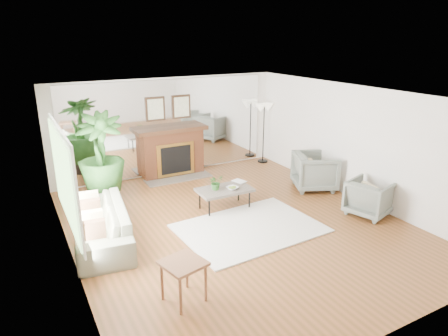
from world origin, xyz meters
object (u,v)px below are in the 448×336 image
coffee_table (225,190)px  potted_ficus (101,157)px  sofa (100,224)px  armchair_front (369,198)px  side_table (183,268)px  fireplace (173,151)px  armchair_back (315,171)px  floor_lamp (264,112)px

coffee_table → potted_ficus: (-2.16, 1.46, 0.66)m
sofa → coffee_table: bearing=101.0°
armchair_front → side_table: size_ratio=1.25×
potted_ficus → fireplace: bearing=27.3°
armchair_back → armchair_front: bearing=-155.0°
armchair_back → side_table: bearing=143.8°
potted_ficus → armchair_front: bearing=-34.1°
potted_ficus → floor_lamp: (4.71, 0.88, 0.38)m
potted_ficus → floor_lamp: bearing=10.6°
armchair_back → potted_ficus: size_ratio=0.48×
armchair_back → floor_lamp: 2.56m
side_table → sofa: bearing=105.6°
fireplace → armchair_front: bearing=-58.0°
side_table → fireplace: bearing=69.8°
sofa → floor_lamp: (5.15, 2.52, 1.11)m
coffee_table → fireplace: bearing=93.6°
sofa → potted_ficus: 1.85m
sofa → armchair_back: size_ratio=2.38×
armchair_front → side_table: (-4.42, -0.78, 0.14)m
sofa → potted_ficus: potted_ficus is taller
armchair_back → armchair_front: (0.00, -1.66, -0.07)m
sofa → armchair_front: size_ratio=2.84×
fireplace → sofa: fireplace is taller
armchair_back → side_table: (-4.42, -2.44, 0.07)m
floor_lamp → armchair_front: bearing=-91.4°
fireplace → sofa: size_ratio=0.90×
armchair_back → potted_ficus: potted_ficus is taller
floor_lamp → side_table: bearing=-133.4°
sofa → floor_lamp: floor_lamp is taller
fireplace → armchair_back: (2.60, -2.50, -0.22)m
armchair_front → floor_lamp: size_ratio=0.47×
armchair_back → potted_ficus: bearing=97.3°
coffee_table → side_table: 3.14m
sofa → floor_lamp: bearing=123.2°
armchair_front → side_table: armchair_front is taller
armchair_back → potted_ficus: 4.88m
side_table → potted_ficus: size_ratio=0.32×
side_table → floor_lamp: bearing=46.6°
sofa → side_table: size_ratio=3.54×
armchair_back → floor_lamp: bearing=22.5°
sofa → armchair_front: (5.05, -1.49, 0.03)m
coffee_table → floor_lamp: (2.54, 2.34, 1.03)m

